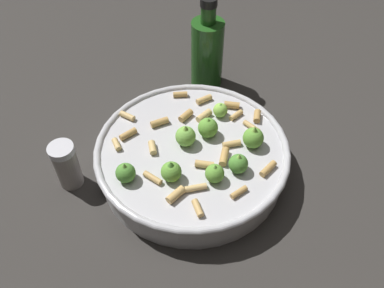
% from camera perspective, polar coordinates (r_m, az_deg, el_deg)
% --- Properties ---
extents(ground_plane, '(2.40, 2.40, 0.00)m').
position_cam_1_polar(ground_plane, '(0.72, -0.00, -3.45)').
color(ground_plane, '#2D2B28').
extents(cooking_pan, '(0.33, 0.33, 0.10)m').
position_cam_1_polar(cooking_pan, '(0.69, 0.07, -1.70)').
color(cooking_pan, '#B7B7BC').
rests_on(cooking_pan, ground).
extents(pepper_shaker, '(0.04, 0.04, 0.09)m').
position_cam_1_polar(pepper_shaker, '(0.69, -17.49, -2.89)').
color(pepper_shaker, gray).
rests_on(pepper_shaker, ground).
extents(olive_oil_bottle, '(0.07, 0.07, 0.20)m').
position_cam_1_polar(olive_oil_bottle, '(0.84, 2.18, 13.06)').
color(olive_oil_bottle, '#1E4C19').
rests_on(olive_oil_bottle, ground).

